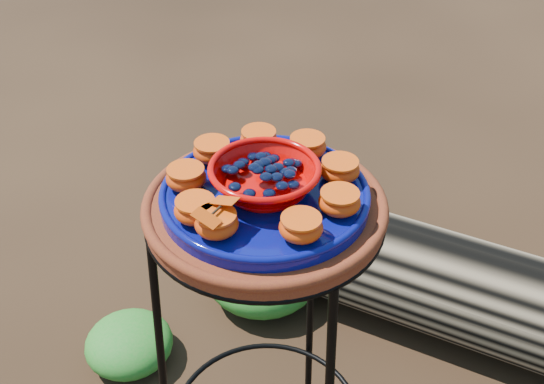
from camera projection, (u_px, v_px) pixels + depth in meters
The scene contains 18 objects.
plant_stand at pixel (266, 355), 1.35m from camera, with size 0.44×0.44×0.70m, color black, non-canonical shape.
terracotta_saucer at pixel (265, 210), 1.13m from camera, with size 0.40×0.40×0.03m, color #561914.
cobalt_plate at pixel (265, 197), 1.12m from camera, with size 0.34×0.34×0.02m, color #0A0C5B.
red_bowl at pixel (265, 179), 1.10m from camera, with size 0.17×0.17×0.05m, color #C90503, non-canonical shape.
glass_gems at pixel (265, 161), 1.07m from camera, with size 0.13×0.13×0.02m, color black, non-canonical shape.
orange_half_0 at pixel (217, 224), 1.01m from camera, with size 0.07×0.07×0.04m, color #AD210D.
orange_half_1 at pixel (301, 227), 1.01m from camera, with size 0.07×0.07×0.04m, color #AD210D.
orange_half_2 at pixel (339, 202), 1.06m from camera, with size 0.07×0.07×0.04m, color #AD210D.
orange_half_3 at pixel (340, 170), 1.13m from camera, with size 0.07×0.07×0.04m, color #AD210D.
orange_half_4 at pixel (307, 147), 1.18m from camera, with size 0.07×0.07×0.04m, color #AD210D.
orange_half_5 at pixel (259, 140), 1.20m from camera, with size 0.07×0.07×0.04m, color #AD210D.
orange_half_6 at pixel (212, 151), 1.17m from camera, with size 0.07×0.07×0.04m, color #AD210D.
orange_half_7 at pixel (186, 178), 1.11m from camera, with size 0.07×0.07×0.04m, color #AD210D.
orange_half_8 at pixel (196, 210), 1.04m from camera, with size 0.07×0.07×0.04m, color #AD210D.
butterfly at pixel (216, 210), 1.00m from camera, with size 0.09×0.06×0.02m, color #B83A07, non-canonical shape.
driftwood_log at pixel (473, 293), 1.78m from camera, with size 1.51×0.40×0.28m, color black, non-canonical shape.
foliage_left at pixel (129, 342), 1.76m from camera, with size 0.23×0.23×0.11m, color #156D18.
foliage_back at pixel (263, 272), 1.94m from camera, with size 0.33×0.33×0.16m, color #156D18.
Camera 1 is at (0.43, -0.78, 1.41)m, focal length 45.00 mm.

